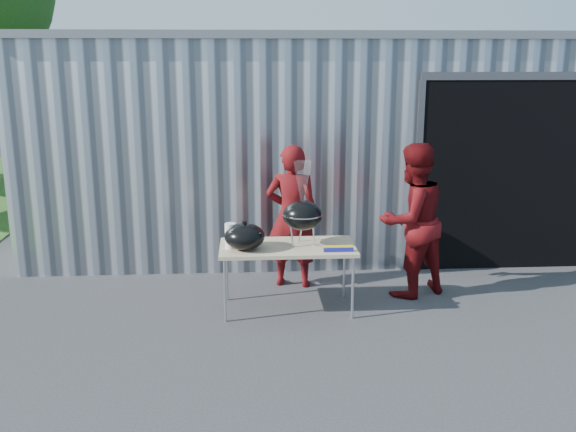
{
  "coord_description": "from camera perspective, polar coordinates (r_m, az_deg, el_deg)",
  "views": [
    {
      "loc": [
        -0.15,
        -6.4,
        2.8
      ],
      "look_at": [
        0.3,
        0.56,
        1.05
      ],
      "focal_mm": 40.0,
      "sensor_mm": 36.0,
      "label": 1
    }
  ],
  "objects": [
    {
      "name": "person_cook",
      "position": [
        7.86,
        0.37,
        -0.02
      ],
      "size": [
        0.72,
        0.55,
        1.77
      ],
      "primitive_type": "imported",
      "rotation": [
        0.0,
        0.0,
        2.93
      ],
      "color": "#560B0D",
      "rests_on": "ground"
    },
    {
      "name": "foil_box",
      "position": [
        6.93,
        4.51,
        -2.92
      ],
      "size": [
        0.32,
        0.05,
        0.06
      ],
      "color": "#171B99",
      "rests_on": "folding_table"
    },
    {
      "name": "person_bystander",
      "position": [
        7.68,
        10.95,
        -0.39
      ],
      "size": [
        1.1,
        1.01,
        1.83
      ],
      "primitive_type": "imported",
      "rotation": [
        0.0,
        0.0,
        3.6
      ],
      "color": "#560B0D",
      "rests_on": "ground"
    },
    {
      "name": "building",
      "position": [
        11.11,
        1.9,
        7.56
      ],
      "size": [
        8.2,
        6.2,
        3.1
      ],
      "color": "silver",
      "rests_on": "ground"
    },
    {
      "name": "white_tub",
      "position": [
        7.28,
        -4.47,
        -1.9
      ],
      "size": [
        0.2,
        0.15,
        0.1
      ],
      "primitive_type": "cube",
      "color": "white",
      "rests_on": "folding_table"
    },
    {
      "name": "grill_lid",
      "position": [
        6.97,
        -3.88,
        -1.83
      ],
      "size": [
        0.44,
        0.44,
        0.32
      ],
      "color": "black",
      "rests_on": "folding_table"
    },
    {
      "name": "kettle_grill",
      "position": [
        7.05,
        1.29,
        0.7
      ],
      "size": [
        0.45,
        0.45,
        0.94
      ],
      "color": "black",
      "rests_on": "folding_table"
    },
    {
      "name": "paper_towels",
      "position": [
        7.02,
        -5.14,
        -1.76
      ],
      "size": [
        0.12,
        0.12,
        0.28
      ],
      "primitive_type": "cylinder",
      "color": "white",
      "rests_on": "folding_table"
    },
    {
      "name": "ground",
      "position": [
        6.99,
        -2.15,
        -9.55
      ],
      "size": [
        80.0,
        80.0,
        0.0
      ],
      "primitive_type": "plane",
      "color": "#2F2F32"
    },
    {
      "name": "folding_table",
      "position": [
        7.13,
        -0.05,
        -2.96
      ],
      "size": [
        1.5,
        0.75,
        0.75
      ],
      "color": "tan",
      "rests_on": "ground"
    }
  ]
}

